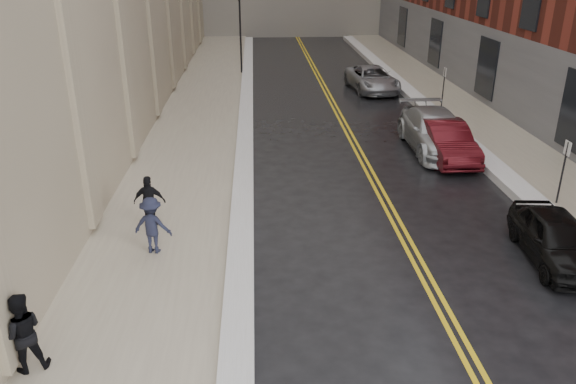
{
  "coord_description": "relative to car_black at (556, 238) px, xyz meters",
  "views": [
    {
      "loc": [
        -1.7,
        -7.94,
        7.56
      ],
      "look_at": [
        -0.88,
        5.99,
        1.6
      ],
      "focal_mm": 35.0,
      "sensor_mm": 36.0,
      "label": 1
    }
  ],
  "objects": [
    {
      "name": "sidewalk_left",
      "position": [
        -10.61,
        11.31,
        -0.58
      ],
      "size": [
        4.0,
        64.0,
        0.15
      ],
      "primitive_type": "cube",
      "color": "gray",
      "rests_on": "ground"
    },
    {
      "name": "sidewalk_right",
      "position": [
        2.89,
        11.31,
        -0.58
      ],
      "size": [
        3.0,
        64.0,
        0.15
      ],
      "primitive_type": "cube",
      "color": "gray",
      "rests_on": "ground"
    },
    {
      "name": "lane_stripe_a",
      "position": [
        -3.73,
        11.31,
        -0.65
      ],
      "size": [
        0.12,
        64.0,
        0.01
      ],
      "primitive_type": "cube",
      "color": "gold",
      "rests_on": "ground"
    },
    {
      "name": "lane_stripe_b",
      "position": [
        -3.49,
        11.31,
        -0.65
      ],
      "size": [
        0.12,
        64.0,
        0.01
      ],
      "primitive_type": "cube",
      "color": "gold",
      "rests_on": "ground"
    },
    {
      "name": "snow_ridge_left",
      "position": [
        -8.31,
        11.31,
        -0.52
      ],
      "size": [
        0.7,
        60.8,
        0.26
      ],
      "primitive_type": "cube",
      "color": "white",
      "rests_on": "ground"
    },
    {
      "name": "snow_ridge_right",
      "position": [
        1.04,
        11.31,
        -0.5
      ],
      "size": [
        0.85,
        60.8,
        0.3
      ],
      "primitive_type": "cube",
      "color": "white",
      "rests_on": "ground"
    },
    {
      "name": "traffic_signal",
      "position": [
        -8.71,
        25.31,
        2.43
      ],
      "size": [
        0.18,
        0.15,
        5.2
      ],
      "color": "black",
      "rests_on": "ground"
    },
    {
      "name": "parking_sign_near",
      "position": [
        1.79,
        3.31,
        0.7
      ],
      "size": [
        0.06,
        0.35,
        2.23
      ],
      "color": "black",
      "rests_on": "ground"
    },
    {
      "name": "parking_sign_far",
      "position": [
        1.79,
        15.31,
        0.7
      ],
      "size": [
        0.06,
        0.35,
        2.23
      ],
      "color": "black",
      "rests_on": "ground"
    },
    {
      "name": "car_black",
      "position": [
        0.0,
        0.0,
        0.0
      ],
      "size": [
        1.89,
        3.96,
        1.31
      ],
      "primitive_type": "imported",
      "rotation": [
        0.0,
        0.0,
        -0.09
      ],
      "color": "black",
      "rests_on": "ground"
    },
    {
      "name": "car_maroon",
      "position": [
        -0.35,
        8.11,
        0.08
      ],
      "size": [
        1.58,
        4.46,
        1.47
      ],
      "primitive_type": "imported",
      "rotation": [
        0.0,
        0.0,
        0.01
      ],
      "color": "#4C0D14",
      "rests_on": "ground"
    },
    {
      "name": "car_silver_near",
      "position": [
        -0.45,
        9.16,
        0.15
      ],
      "size": [
        2.28,
        5.52,
        1.6
      ],
      "primitive_type": "imported",
      "rotation": [
        0.0,
        0.0,
        -0.01
      ],
      "color": "#A6A9AD",
      "rests_on": "ground"
    },
    {
      "name": "car_silver_far",
      "position": [
        -0.91,
        20.13,
        0.05
      ],
      "size": [
        2.8,
        5.27,
        1.41
      ],
      "primitive_type": "imported",
      "rotation": [
        0.0,
        0.0,
        0.09
      ],
      "color": "#9B9CA3",
      "rests_on": "ground"
    },
    {
      "name": "pedestrian_a",
      "position": [
        -12.31,
        -3.7,
        0.32
      ],
      "size": [
        0.99,
        0.9,
        1.65
      ],
      "primitive_type": "imported",
      "rotation": [
        0.0,
        0.0,
        3.55
      ],
      "color": "black",
      "rests_on": "sidewalk_left"
    },
    {
      "name": "pedestrian_b",
      "position": [
        -10.62,
        0.83,
        0.28
      ],
      "size": [
        1.12,
        0.79,
        1.57
      ],
      "primitive_type": "imported",
      "rotation": [
        0.0,
        0.0,
        2.92
      ],
      "color": "#1C1F33",
      "rests_on": "sidewalk_left"
    },
    {
      "name": "pedestrian_c",
      "position": [
        -10.95,
        2.38,
        0.28
      ],
      "size": [
        0.93,
        0.41,
        1.57
      ],
      "primitive_type": "imported",
      "rotation": [
        0.0,
        0.0,
        3.11
      ],
      "color": "black",
      "rests_on": "sidewalk_left"
    }
  ]
}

